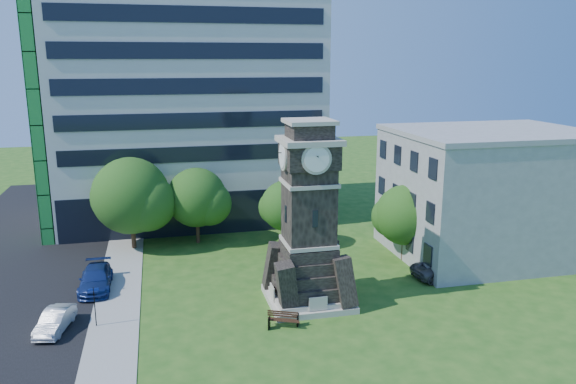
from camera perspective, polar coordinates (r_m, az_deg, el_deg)
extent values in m
plane|color=#225017|center=(36.15, -1.82, -12.75)|extent=(160.00, 160.00, 0.00)
cube|color=gray|center=(40.24, -16.92, -10.49)|extent=(3.00, 70.00, 0.06)
cube|color=#B9B1A1|center=(38.46, 2.04, -10.75)|extent=(5.40, 5.40, 0.40)
cube|color=#B9B1A1|center=(38.31, 2.04, -10.27)|extent=(4.80, 4.80, 0.30)
cube|color=black|center=(36.17, 2.13, -0.57)|extent=(3.00, 3.00, 6.40)
cube|color=#B9B1A1|center=(37.00, 2.09, -5.09)|extent=(3.25, 3.25, 0.25)
cube|color=#B9B1A1|center=(35.94, 2.14, 0.97)|extent=(3.25, 3.25, 0.25)
cube|color=black|center=(35.01, 2.77, -2.74)|extent=(0.35, 0.08, 1.10)
cube|color=black|center=(35.60, 2.16, 3.81)|extent=(3.30, 3.30, 1.60)
cube|color=#B9B1A1|center=(35.46, 2.18, 5.24)|extent=(3.70, 3.70, 0.35)
cylinder|color=white|center=(33.92, 2.96, 3.32)|extent=(1.56, 0.06, 1.56)
cylinder|color=white|center=(35.17, -0.62, 3.70)|extent=(0.06, 1.56, 1.56)
cube|color=black|center=(35.38, 2.19, 6.20)|extent=(2.60, 2.60, 0.90)
cube|color=#B9B1A1|center=(35.31, 2.19, 7.17)|extent=(3.00, 3.00, 0.25)
cube|color=beige|center=(57.97, -10.13, 11.28)|extent=(25.00, 15.00, 28.00)
cube|color=black|center=(52.62, -9.14, -2.14)|extent=(24.50, 0.80, 4.00)
cube|color=#9C9FA1|center=(48.99, 19.70, -0.30)|extent=(15.00, 12.00, 10.00)
cube|color=#9C9FA1|center=(48.10, 20.19, 5.73)|extent=(15.20, 12.20, 0.40)
imported|color=#B7BABF|center=(37.18, -22.58, -11.98)|extent=(2.12, 4.04, 1.27)
imported|color=navy|center=(42.38, -18.95, -8.35)|extent=(2.13, 5.20, 1.51)
imported|color=#4B4A4F|center=(43.79, 15.59, -7.49)|extent=(5.19, 2.85, 1.38)
cube|color=black|center=(34.77, -1.93, -13.18)|extent=(0.06, 0.48, 0.74)
cube|color=black|center=(35.13, 1.02, -12.88)|extent=(0.06, 0.48, 0.74)
cube|color=#362112|center=(34.89, -0.45, -12.88)|extent=(1.90, 0.51, 0.04)
cube|color=#362112|center=(34.97, -0.54, -12.28)|extent=(1.90, 0.04, 0.42)
cylinder|color=black|center=(36.56, -19.03, -10.99)|extent=(0.06, 0.06, 2.56)
cube|color=#0D3A96|center=(36.12, -19.16, -9.36)|extent=(0.61, 0.04, 0.15)
cylinder|color=#332114|center=(49.99, -15.44, -4.06)|extent=(0.38, 0.38, 2.72)
sphere|color=#30631D|center=(49.13, -15.68, -0.36)|extent=(6.51, 6.51, 6.51)
sphere|color=#30631D|center=(48.57, -14.14, -1.06)|extent=(4.88, 4.88, 4.88)
sphere|color=#30631D|center=(50.05, -16.93, -0.55)|extent=(4.56, 4.56, 4.56)
cylinder|color=#332114|center=(50.34, -9.15, -3.80)|extent=(0.32, 0.32, 2.41)
sphere|color=#255B1B|center=(49.56, -9.28, -0.55)|extent=(5.20, 5.20, 5.20)
sphere|color=#255B1B|center=(49.24, -8.01, -1.15)|extent=(3.90, 3.90, 3.90)
sphere|color=#255B1B|center=(50.20, -10.36, -0.72)|extent=(3.64, 3.64, 3.64)
cylinder|color=#332114|center=(48.77, -0.20, -4.35)|extent=(0.32, 0.32, 2.13)
sphere|color=#2D5E1C|center=(48.05, -0.20, -1.40)|extent=(4.36, 4.36, 4.36)
sphere|color=#2D5E1C|center=(47.94, 0.93, -1.95)|extent=(3.27, 3.27, 3.27)
sphere|color=#2D5E1C|center=(48.46, -1.23, -1.57)|extent=(3.05, 3.05, 3.05)
cylinder|color=#332114|center=(46.53, 11.67, -5.48)|extent=(0.35, 0.35, 2.20)
sphere|color=#2A581A|center=(45.74, 11.82, -2.29)|extent=(4.82, 4.82, 4.82)
sphere|color=#2A581A|center=(45.85, 13.15, -2.88)|extent=(3.62, 3.62, 3.62)
sphere|color=#2A581A|center=(45.99, 10.54, -2.46)|extent=(3.38, 3.38, 3.38)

